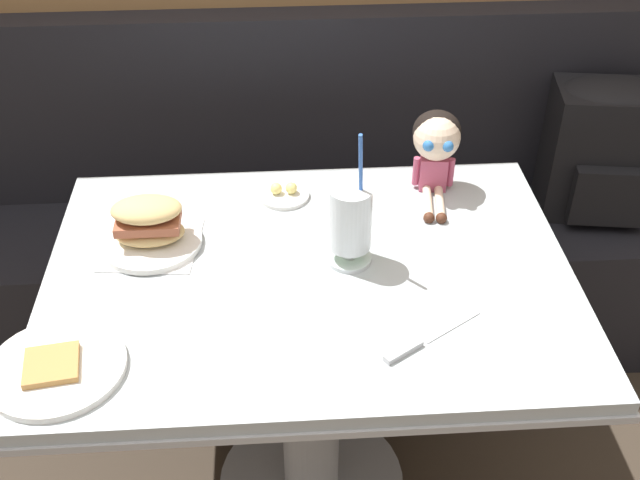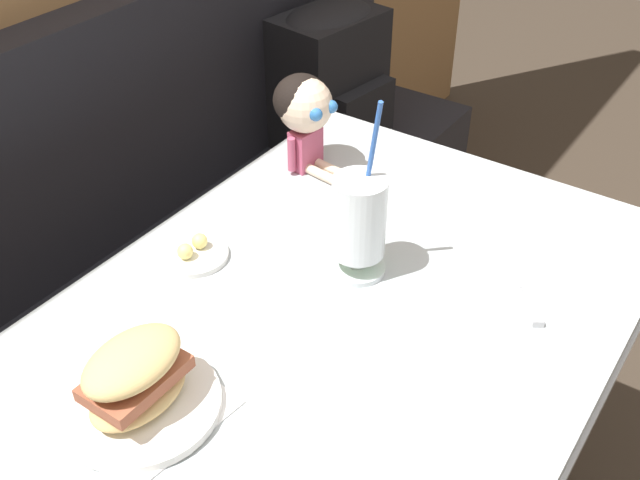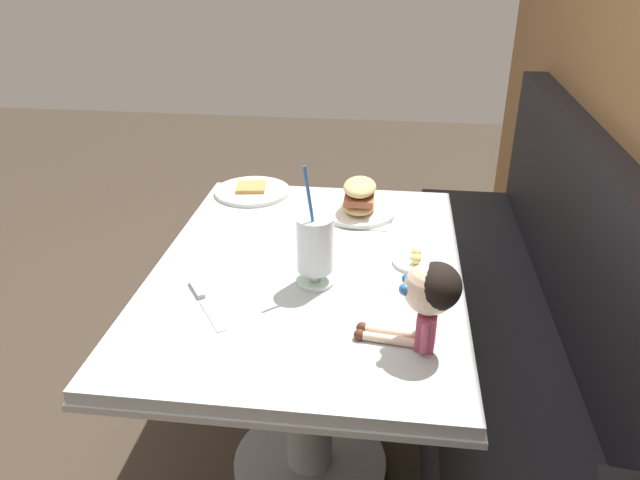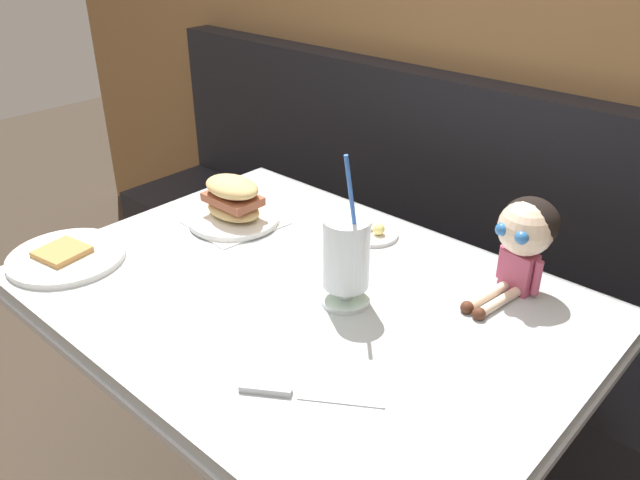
# 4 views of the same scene
# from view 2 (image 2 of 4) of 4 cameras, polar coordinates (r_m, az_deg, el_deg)

# --- Properties ---
(booth_bench) EXTENTS (2.60, 0.48, 1.00)m
(booth_bench) POSITION_cam_2_polar(r_m,az_deg,el_deg) (1.81, -15.43, -7.01)
(booth_bench) COLOR black
(booth_bench) RESTS_ON ground
(diner_table) EXTENTS (1.11, 0.81, 0.74)m
(diner_table) POSITION_cam_2_polar(r_m,az_deg,el_deg) (1.35, 1.68, -11.17)
(diner_table) COLOR #B2BCC1
(diner_table) RESTS_ON ground
(milkshake_glass) EXTENTS (0.10, 0.10, 0.32)m
(milkshake_glass) POSITION_cam_2_polar(r_m,az_deg,el_deg) (1.22, 2.98, 1.36)
(milkshake_glass) COLOR silver
(milkshake_glass) RESTS_ON diner_table
(sandwich_plate) EXTENTS (0.22, 0.22, 0.12)m
(sandwich_plate) POSITION_cam_2_polar(r_m,az_deg,el_deg) (1.05, -13.70, -10.71)
(sandwich_plate) COLOR white
(sandwich_plate) RESTS_ON diner_table
(butter_saucer) EXTENTS (0.12, 0.12, 0.04)m
(butter_saucer) POSITION_cam_2_polar(r_m,az_deg,el_deg) (1.31, -9.58, -0.98)
(butter_saucer) COLOR white
(butter_saucer) RESTS_ON diner_table
(butter_knife) EXTENTS (0.21, 0.15, 0.01)m
(butter_knife) POSITION_cam_2_polar(r_m,az_deg,el_deg) (1.27, 15.53, -3.93)
(butter_knife) COLOR silver
(butter_knife) RESTS_ON diner_table
(seated_doll) EXTENTS (0.12, 0.22, 0.20)m
(seated_doll) POSITION_cam_2_polar(r_m,az_deg,el_deg) (1.49, -1.14, 9.85)
(seated_doll) COLOR #B74C6B
(seated_doll) RESTS_ON diner_table
(backpack) EXTENTS (0.33, 0.28, 0.41)m
(backpack) POSITION_cam_2_polar(r_m,az_deg,el_deg) (2.14, 0.84, 12.44)
(backpack) COLOR black
(backpack) RESTS_ON booth_bench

